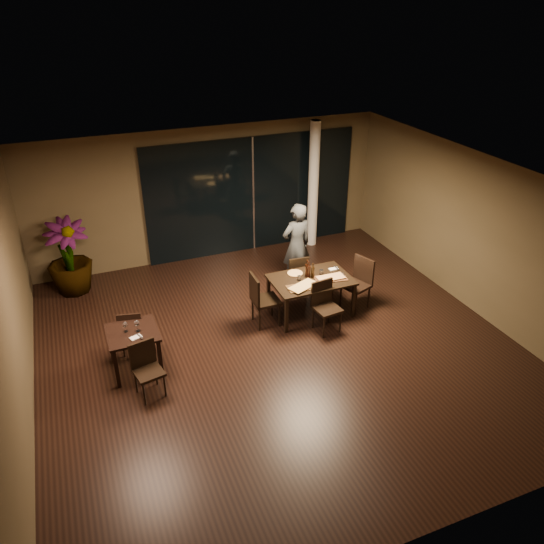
{
  "coord_description": "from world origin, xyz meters",
  "views": [
    {
      "loc": [
        -2.94,
        -7.0,
        5.57
      ],
      "look_at": [
        0.21,
        0.81,
        1.05
      ],
      "focal_mm": 35.0,
      "sensor_mm": 36.0,
      "label": 1
    }
  ],
  "objects_px": {
    "side_table": "(133,338)",
    "chair_side_near": "(146,366)",
    "chair_main_far": "(297,274)",
    "chair_main_right": "(359,280)",
    "diner": "(296,245)",
    "chair_main_left": "(261,297)",
    "main_table": "(311,282)",
    "potted_plant": "(69,257)",
    "bottle_b": "(313,271)",
    "bottle_a": "(309,270)",
    "bottle_c": "(307,268)",
    "chair_main_near": "(325,303)",
    "chair_side_far": "(131,330)"
  },
  "relations": [
    {
      "from": "side_table",
      "to": "chair_main_far",
      "type": "bearing_deg",
      "value": 19.3
    },
    {
      "from": "chair_main_near",
      "to": "chair_side_far",
      "type": "distance_m",
      "value": 3.42
    },
    {
      "from": "potted_plant",
      "to": "chair_side_near",
      "type": "bearing_deg",
      "value": -76.99
    },
    {
      "from": "main_table",
      "to": "chair_main_left",
      "type": "bearing_deg",
      "value": -179.41
    },
    {
      "from": "chair_main_left",
      "to": "bottle_b",
      "type": "bearing_deg",
      "value": -86.29
    },
    {
      "from": "chair_main_left",
      "to": "chair_main_right",
      "type": "bearing_deg",
      "value": -91.7
    },
    {
      "from": "chair_side_far",
      "to": "diner",
      "type": "relative_size",
      "value": 0.47
    },
    {
      "from": "side_table",
      "to": "chair_side_near",
      "type": "bearing_deg",
      "value": -82.27
    },
    {
      "from": "chair_side_near",
      "to": "bottle_a",
      "type": "relative_size",
      "value": 2.7
    },
    {
      "from": "chair_main_right",
      "to": "side_table",
      "type": "bearing_deg",
      "value": -104.69
    },
    {
      "from": "bottle_b",
      "to": "chair_main_near",
      "type": "bearing_deg",
      "value": -93.45
    },
    {
      "from": "main_table",
      "to": "chair_main_far",
      "type": "height_order",
      "value": "chair_main_far"
    },
    {
      "from": "bottle_a",
      "to": "bottle_c",
      "type": "bearing_deg",
      "value": 100.9
    },
    {
      "from": "side_table",
      "to": "chair_side_near",
      "type": "height_order",
      "value": "chair_side_near"
    },
    {
      "from": "bottle_b",
      "to": "chair_main_left",
      "type": "bearing_deg",
      "value": -177.35
    },
    {
      "from": "side_table",
      "to": "chair_side_near",
      "type": "relative_size",
      "value": 0.9
    },
    {
      "from": "chair_side_far",
      "to": "main_table",
      "type": "bearing_deg",
      "value": -166.78
    },
    {
      "from": "chair_main_right",
      "to": "bottle_a",
      "type": "height_order",
      "value": "bottle_a"
    },
    {
      "from": "chair_main_near",
      "to": "diner",
      "type": "bearing_deg",
      "value": 76.43
    },
    {
      "from": "main_table",
      "to": "chair_main_right",
      "type": "relative_size",
      "value": 1.47
    },
    {
      "from": "main_table",
      "to": "bottle_b",
      "type": "xyz_separation_m",
      "value": [
        0.05,
        0.04,
        0.22
      ]
    },
    {
      "from": "bottle_c",
      "to": "chair_side_far",
      "type": "bearing_deg",
      "value": -177.5
    },
    {
      "from": "diner",
      "to": "bottle_a",
      "type": "relative_size",
      "value": 5.55
    },
    {
      "from": "chair_main_right",
      "to": "chair_side_near",
      "type": "relative_size",
      "value": 1.15
    },
    {
      "from": "chair_main_far",
      "to": "bottle_b",
      "type": "distance_m",
      "value": 0.77
    },
    {
      "from": "chair_main_right",
      "to": "bottle_c",
      "type": "height_order",
      "value": "bottle_c"
    },
    {
      "from": "diner",
      "to": "potted_plant",
      "type": "bearing_deg",
      "value": -26.4
    },
    {
      "from": "main_table",
      "to": "diner",
      "type": "xyz_separation_m",
      "value": [
        0.2,
        1.13,
        0.23
      ]
    },
    {
      "from": "chair_main_far",
      "to": "chair_main_right",
      "type": "relative_size",
      "value": 0.88
    },
    {
      "from": "chair_main_left",
      "to": "bottle_b",
      "type": "relative_size",
      "value": 3.5
    },
    {
      "from": "chair_side_near",
      "to": "diner",
      "type": "height_order",
      "value": "diner"
    },
    {
      "from": "chair_main_left",
      "to": "bottle_b",
      "type": "height_order",
      "value": "bottle_b"
    },
    {
      "from": "bottle_a",
      "to": "chair_main_far",
      "type": "bearing_deg",
      "value": 84.95
    },
    {
      "from": "bottle_b",
      "to": "main_table",
      "type": "bearing_deg",
      "value": -140.71
    },
    {
      "from": "chair_main_right",
      "to": "bottle_a",
      "type": "distance_m",
      "value": 1.08
    },
    {
      "from": "chair_main_left",
      "to": "potted_plant",
      "type": "xyz_separation_m",
      "value": [
        -3.16,
        2.6,
        0.21
      ]
    },
    {
      "from": "chair_side_near",
      "to": "bottle_c",
      "type": "relative_size",
      "value": 2.58
    },
    {
      "from": "bottle_c",
      "to": "chair_main_near",
      "type": "bearing_deg",
      "value": -86.25
    },
    {
      "from": "bottle_b",
      "to": "side_table",
      "type": "bearing_deg",
      "value": -171.12
    },
    {
      "from": "main_table",
      "to": "bottle_b",
      "type": "bearing_deg",
      "value": 39.29
    },
    {
      "from": "side_table",
      "to": "chair_main_right",
      "type": "xyz_separation_m",
      "value": [
        4.39,
        0.39,
        -0.05
      ]
    },
    {
      "from": "chair_side_far",
      "to": "diner",
      "type": "height_order",
      "value": "diner"
    },
    {
      "from": "potted_plant",
      "to": "main_table",
      "type": "bearing_deg",
      "value": -31.86
    },
    {
      "from": "bottle_b",
      "to": "bottle_c",
      "type": "bearing_deg",
      "value": 135.36
    },
    {
      "from": "diner",
      "to": "bottle_a",
      "type": "height_order",
      "value": "diner"
    },
    {
      "from": "chair_main_near",
      "to": "bottle_c",
      "type": "distance_m",
      "value": 0.79
    },
    {
      "from": "chair_main_left",
      "to": "diner",
      "type": "distance_m",
      "value": 1.7
    },
    {
      "from": "main_table",
      "to": "bottle_b",
      "type": "relative_size",
      "value": 5.08
    },
    {
      "from": "side_table",
      "to": "chair_main_left",
      "type": "distance_m",
      "value": 2.44
    },
    {
      "from": "chair_main_far",
      "to": "diner",
      "type": "relative_size",
      "value": 0.5
    }
  ]
}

